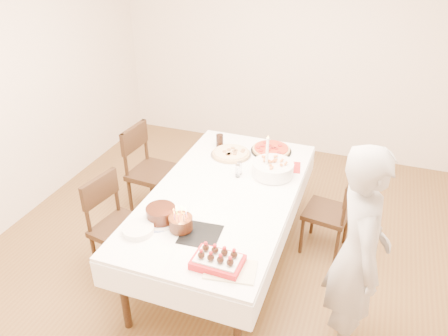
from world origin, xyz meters
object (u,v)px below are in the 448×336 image
(dining_table, at_px, (224,228))
(layer_cake, at_px, (161,214))
(pizza_white, at_px, (231,153))
(birthday_cake, at_px, (181,219))
(pizza_pepperoni, at_px, (271,149))
(person, at_px, (358,255))
(chair_right_savory, at_px, (327,212))
(taper_candle, at_px, (267,156))
(cola_glass, at_px, (220,141))
(strawberry_box, at_px, (218,261))
(pasta_bowl, at_px, (273,169))
(chair_left_savory, at_px, (155,173))
(chair_left_dessert, at_px, (123,229))

(dining_table, height_order, layer_cake, layer_cake)
(pizza_white, distance_m, birthday_cake, 1.20)
(pizza_pepperoni, bearing_deg, person, -54.94)
(chair_right_savory, bearing_deg, birthday_cake, -123.37)
(dining_table, height_order, chair_right_savory, chair_right_savory)
(chair_right_savory, xyz_separation_m, taper_candle, (-0.55, -0.13, 0.54))
(cola_glass, bearing_deg, pizza_white, -39.03)
(chair_right_savory, distance_m, strawberry_box, 1.49)
(pizza_white, xyz_separation_m, layer_cake, (-0.16, -1.14, 0.03))
(pizza_pepperoni, relative_size, pasta_bowl, 1.09)
(chair_left_savory, height_order, person, person)
(taper_candle, height_order, cola_glass, taper_candle)
(layer_cake, bearing_deg, pasta_bowl, 55.99)
(pizza_white, xyz_separation_m, birthday_cake, (0.03, -1.19, 0.07))
(cola_glass, xyz_separation_m, layer_cake, (0.01, -1.27, -0.01))
(chair_right_savory, xyz_separation_m, pizza_white, (-0.97, 0.13, 0.36))
(chair_left_dessert, distance_m, birthday_cake, 0.76)
(cola_glass, xyz_separation_m, birthday_cake, (0.19, -1.33, 0.03))
(person, bearing_deg, birthday_cake, 79.35)
(pizza_pepperoni, xyz_separation_m, cola_glass, (-0.50, -0.08, 0.04))
(dining_table, xyz_separation_m, pizza_pepperoni, (0.19, 0.83, 0.40))
(dining_table, relative_size, taper_candle, 5.33)
(pasta_bowl, bearing_deg, chair_right_savory, 10.25)
(pasta_bowl, bearing_deg, cola_glass, 150.70)
(taper_candle, relative_size, birthday_cake, 2.32)
(chair_left_savory, distance_m, cola_glass, 0.74)
(dining_table, distance_m, strawberry_box, 0.97)
(pizza_white, bearing_deg, layer_cake, -97.86)
(chair_left_dessert, xyz_separation_m, person, (1.87, -0.09, 0.35))
(pasta_bowl, xyz_separation_m, strawberry_box, (-0.05, -1.24, -0.03))
(chair_left_savory, relative_size, chair_left_dessert, 1.05)
(dining_table, relative_size, pizza_white, 5.50)
(cola_glass, bearing_deg, pasta_bowl, -29.30)
(chair_left_dessert, distance_m, layer_cake, 0.58)
(chair_left_savory, height_order, pasta_bowl, chair_left_savory)
(chair_left_dessert, relative_size, person, 0.57)
(pizza_pepperoni, xyz_separation_m, birthday_cake, (-0.31, -1.41, 0.07))
(chair_right_savory, relative_size, layer_cake, 2.89)
(chair_right_savory, distance_m, pizza_white, 1.04)
(chair_left_savory, bearing_deg, cola_glass, -151.30)
(pasta_bowl, bearing_deg, pizza_pepperoni, 106.17)
(layer_cake, bearing_deg, cola_glass, 90.29)
(chair_right_savory, distance_m, birthday_cake, 1.48)
(pasta_bowl, bearing_deg, chair_left_savory, 176.47)
(chair_right_savory, height_order, pizza_pepperoni, chair_right_savory)
(strawberry_box, bearing_deg, birthday_cake, 145.79)
(chair_right_savory, relative_size, person, 0.51)
(chair_left_savory, relative_size, layer_cake, 3.42)
(pizza_white, height_order, pizza_pepperoni, same)
(pasta_bowl, height_order, taper_candle, taper_candle)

